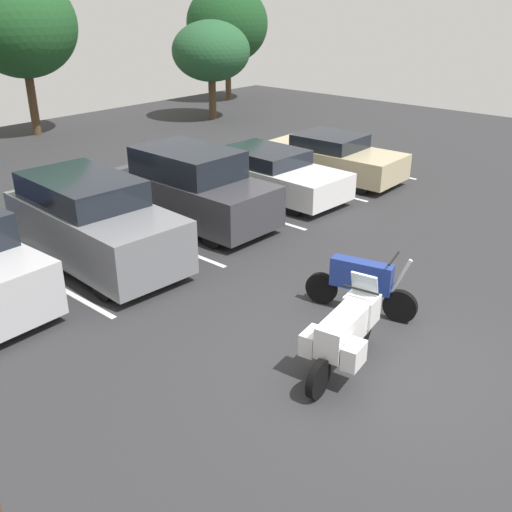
% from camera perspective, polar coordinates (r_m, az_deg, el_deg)
% --- Properties ---
extents(ground, '(44.00, 44.00, 0.10)m').
position_cam_1_polar(ground, '(10.00, 11.27, -9.83)').
color(ground, '#2D2D30').
extents(motorcycle_touring, '(2.18, 0.99, 1.41)m').
position_cam_1_polar(motorcycle_touring, '(9.30, 8.69, -7.24)').
color(motorcycle_touring, black).
rests_on(motorcycle_touring, ground).
extents(motorcycle_second, '(0.75, 2.11, 1.26)m').
position_cam_1_polar(motorcycle_second, '(10.94, 10.23, -2.58)').
color(motorcycle_second, black).
rests_on(motorcycle_second, ground).
extents(parking_stripes, '(23.56, 4.88, 0.01)m').
position_cam_1_polar(parking_stripes, '(13.05, -19.91, -2.10)').
color(parking_stripes, silver).
rests_on(parking_stripes, ground).
extents(car_grey, '(2.15, 4.62, 1.90)m').
position_cam_1_polar(car_grey, '(13.16, -15.54, 3.14)').
color(car_grey, slate).
rests_on(car_grey, ground).
extents(car_charcoal, '(1.97, 4.44, 1.91)m').
position_cam_1_polar(car_charcoal, '(15.12, -6.13, 6.59)').
color(car_charcoal, '#38383D').
rests_on(car_charcoal, ground).
extents(car_white, '(2.08, 4.70, 1.34)m').
position_cam_1_polar(car_white, '(17.25, 1.35, 8.07)').
color(car_white, white).
rests_on(car_white, ground).
extents(car_champagne, '(2.01, 4.58, 1.40)m').
position_cam_1_polar(car_champagne, '(19.08, 7.38, 9.50)').
color(car_champagne, '#C1B289').
rests_on(car_champagne, ground).
extents(tree_far_right, '(4.33, 4.33, 5.99)m').
position_cam_1_polar(tree_far_right, '(33.56, -2.82, 21.62)').
color(tree_far_right, '#4C3823').
rests_on(tree_far_right, ground).
extents(tree_far_left, '(4.33, 4.33, 6.34)m').
position_cam_1_polar(tree_far_left, '(26.36, -21.89, 20.11)').
color(tree_far_left, '#4C3823').
rests_on(tree_far_left, ground).
extents(tree_center, '(3.55, 3.55, 4.40)m').
position_cam_1_polar(tree_center, '(28.21, -4.40, 19.23)').
color(tree_center, '#4C3823').
rests_on(tree_center, ground).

